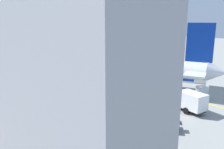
% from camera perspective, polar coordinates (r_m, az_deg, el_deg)
% --- Properties ---
extents(ground, '(240.00, 320.00, 0.20)m').
position_cam_1_polar(ground, '(76.74, -13.13, 3.57)').
color(ground, '#999993').
extents(airliner_foreground, '(33.53, 39.91, 11.90)m').
position_cam_1_polar(airliner_foreground, '(47.25, 0.53, 2.24)').
color(airliner_foreground, silver).
rests_on(airliner_foreground, ground).
extents(airliner_mid_apron, '(26.99, 29.95, 10.56)m').
position_cam_1_polar(airliner_mid_apron, '(109.71, -1.44, 8.42)').
color(airliner_mid_apron, white).
rests_on(airliner_mid_apron, ground).
extents(service_truck_fuel, '(3.04, 5.67, 2.80)m').
position_cam_1_polar(service_truck_fuel, '(34.40, 17.80, -5.90)').
color(service_truck_fuel, '#2659A5').
rests_on(service_truck_fuel, ground).
extents(service_truck_baggage, '(5.23, 5.70, 2.53)m').
position_cam_1_polar(service_truck_baggage, '(28.03, 7.91, -10.61)').
color(service_truck_baggage, '#2659A5').
rests_on(service_truck_baggage, ground).
extents(service_truck_catering, '(5.75, 5.29, 2.68)m').
position_cam_1_polar(service_truck_catering, '(48.25, -25.44, -1.14)').
color(service_truck_catering, white).
rests_on(service_truck_catering, ground).
extents(service_truck_pushback, '(4.24, 5.61, 2.40)m').
position_cam_1_polar(service_truck_pushback, '(35.29, -3.37, -5.03)').
color(service_truck_pushback, silver).
rests_on(service_truck_pushback, ground).
extents(cargo_container_near, '(2.27, 2.27, 2.12)m').
position_cam_1_polar(cargo_container_near, '(40.38, 20.97, -4.10)').
color(cargo_container_near, '#333338').
rests_on(cargo_container_near, ground).
extents(cargo_container_mid, '(2.14, 2.14, 2.06)m').
position_cam_1_polar(cargo_container_mid, '(33.49, -14.58, -7.24)').
color(cargo_container_mid, '#333338').
rests_on(cargo_container_mid, ground).
extents(crew_marshaller, '(0.37, 0.60, 1.76)m').
position_cam_1_polar(crew_marshaller, '(43.98, 5.31, -1.80)').
color(crew_marshaller, '#191E33').
rests_on(crew_marshaller, ground).
extents(crew_loader_left, '(0.44, 0.54, 1.78)m').
position_cam_1_polar(crew_loader_left, '(44.65, -14.07, -1.91)').
color(crew_loader_left, '#191E33').
rests_on(crew_loader_left, ground).
extents(apron_guide_line, '(0.30, 60.00, 0.01)m').
position_cam_1_polar(apron_guide_line, '(46.28, 6.02, -2.38)').
color(apron_guide_line, yellow).
rests_on(apron_guide_line, ground).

